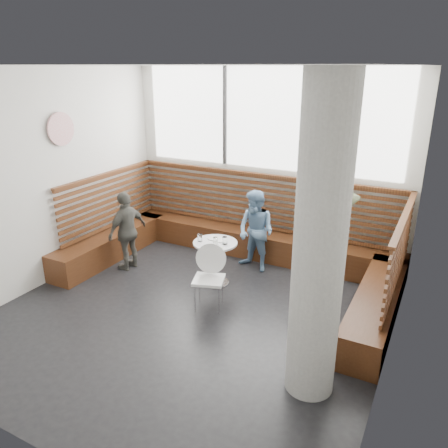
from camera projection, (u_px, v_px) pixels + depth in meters
The scene contains 15 objects.
room at pixel (187, 203), 5.39m from camera, with size 5.00×5.00×3.20m.
booth at pixel (246, 243), 7.27m from camera, with size 5.00×2.50×1.44m.
concrete_column at pixel (320, 247), 4.08m from camera, with size 0.50×0.50×3.20m, color gray.
wall_art at pixel (61, 129), 6.56m from camera, with size 0.50×0.50×0.03m, color white.
cafe_table at pixel (215, 254), 6.65m from camera, with size 0.67×0.67×0.69m.
cafe_chair at pixel (211, 272), 6.00m from camera, with size 0.43×0.42×0.89m.
adult_man at pixel (328, 246), 5.82m from camera, with size 1.20×0.69×1.86m, color #4D5639.
child_back at pixel (256, 231), 7.07m from camera, with size 0.65×0.51×1.34m, color #688EB5.
child_left at pixel (127, 231), 7.12m from camera, with size 0.77×0.32×1.31m, color #504F48.
plate_near at pixel (214, 238), 6.71m from camera, with size 0.21×0.21×0.01m, color white.
plate_far at pixel (222, 240), 6.62m from camera, with size 0.18×0.18×0.01m, color white.
glass_left at pixel (200, 238), 6.59m from camera, with size 0.07×0.07×0.11m, color white.
glass_mid at pixel (215, 241), 6.47m from camera, with size 0.07×0.07×0.11m, color white.
glass_right at pixel (225, 240), 6.49m from camera, with size 0.07×0.07×0.12m, color white.
menu_card at pixel (215, 248), 6.38m from camera, with size 0.21×0.15×0.00m, color #A5C64C.
Camera 1 is at (2.81, -4.35, 3.19)m, focal length 35.00 mm.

